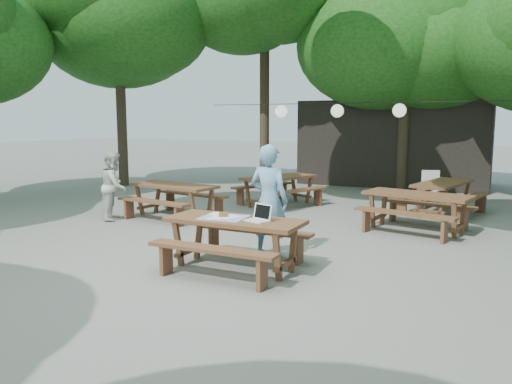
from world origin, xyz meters
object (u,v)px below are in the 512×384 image
object	(u,v)px
main_picnic_table	(235,243)
woman	(269,201)
second_person	(114,186)
plastic_chair	(431,196)
picnic_table_nw	(174,200)

from	to	relation	value
main_picnic_table	woman	bearing A→B (deg)	81.44
main_picnic_table	second_person	distance (m)	4.64
woman	plastic_chair	size ratio (longest dim) A/B	1.99
main_picnic_table	plastic_chair	distance (m)	7.15
woman	plastic_chair	world-z (taller)	woman
second_person	main_picnic_table	bearing A→B (deg)	-144.13
woman	second_person	xyz separation A→B (m)	(-4.26, 1.19, -0.15)
woman	plastic_chair	bearing A→B (deg)	-102.83
main_picnic_table	picnic_table_nw	distance (m)	4.17
picnic_table_nw	woman	distance (m)	3.78
picnic_table_nw	second_person	size ratio (longest dim) A/B	1.41
picnic_table_nw	woman	size ratio (longest dim) A/B	1.17
main_picnic_table	plastic_chair	xyz separation A→B (m)	(1.88, 6.89, -0.13)
woman	plastic_chair	distance (m)	6.28
picnic_table_nw	plastic_chair	xyz separation A→B (m)	(4.96, 4.08, -0.13)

